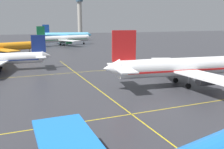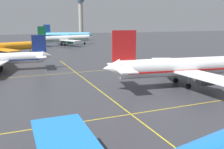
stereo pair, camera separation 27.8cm
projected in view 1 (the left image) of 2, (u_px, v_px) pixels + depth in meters
airliner_second_row at (189, 67)px, 57.59m from camera, size 41.13×35.17×12.79m
airliner_far_left_stand at (0, 47)px, 106.30m from camera, size 34.81×29.73×11.05m
airliner_far_right_stand at (64, 39)px, 153.54m from camera, size 37.50×31.85×11.72m
airliner_distant_taxiway at (66, 35)px, 191.49m from camera, size 38.57×32.77×12.08m
taxiway_markings at (131, 114)px, 40.22m from camera, size 120.63×118.88×0.01m
control_tower at (80, 13)px, 295.76m from camera, size 8.82×8.82×41.82m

